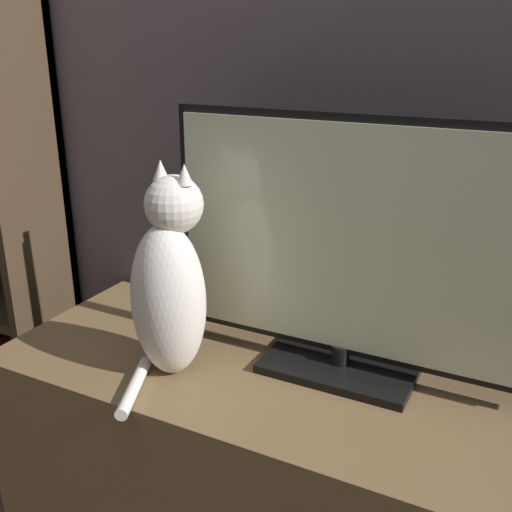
# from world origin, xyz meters

# --- Properties ---
(tv_stand) EXTENTS (1.39, 0.56, 0.48)m
(tv_stand) POSITION_xyz_m (0.00, 0.90, 0.24)
(tv_stand) COLOR brown
(tv_stand) RESTS_ON ground_plane
(tv) EXTENTS (0.84, 0.21, 0.59)m
(tv) POSITION_xyz_m (0.11, 0.98, 0.77)
(tv) COLOR black
(tv) RESTS_ON tv_stand
(cat) EXTENTS (0.21, 0.33, 0.49)m
(cat) POSITION_xyz_m (-0.24, 0.80, 0.69)
(cat) COLOR silver
(cat) RESTS_ON tv_stand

